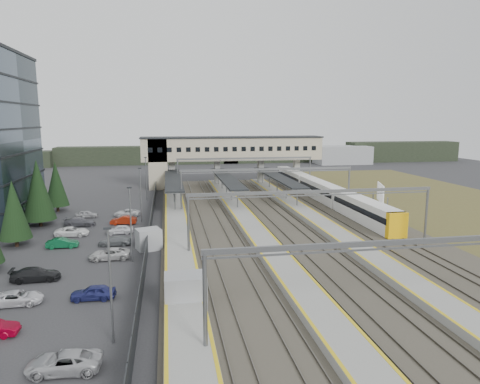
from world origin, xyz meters
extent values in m
plane|color=#2B2B2D|center=(0.00, 0.00, 0.00)|extent=(220.00, 220.00, 0.00)
cylinder|color=black|center=(-22.00, 0.00, 0.60)|extent=(0.44, 0.44, 1.20)
cone|color=black|center=(-22.00, 0.00, 4.50)|extent=(3.64, 3.64, 7.00)
cylinder|color=black|center=(-22.00, 10.00, 0.60)|extent=(0.44, 0.44, 1.20)
cone|color=black|center=(-22.00, 10.00, 5.25)|extent=(4.42, 4.42, 8.50)
cylinder|color=black|center=(-22.00, 20.00, 0.60)|extent=(0.44, 0.44, 1.20)
cone|color=black|center=(-22.00, 20.00, 4.60)|extent=(3.74, 3.74, 7.20)
imported|color=silver|center=(-16.50, -17.40, 0.57)|extent=(4.17, 2.06, 1.14)
imported|color=black|center=(-16.50, -12.10, 0.64)|extent=(4.49, 2.02, 1.28)
imported|color=#0D522D|center=(-16.50, -1.50, 0.59)|extent=(3.61, 1.31, 1.18)
imported|color=white|center=(-16.50, 3.80, 0.59)|extent=(4.34, 2.15, 1.18)
imported|color=#53535A|center=(-16.50, 9.10, 0.62)|extent=(4.40, 2.13, 1.24)
imported|color=#A9A9AD|center=(-16.50, 14.40, 0.57)|extent=(3.33, 1.35, 1.13)
imported|color=#A9AAAE|center=(-10.50, -28.00, 0.61)|extent=(4.52, 2.26, 1.23)
imported|color=navy|center=(-10.50, -17.40, 0.62)|extent=(3.74, 1.68, 1.25)
imported|color=#BABABA|center=(-10.50, -6.80, 0.61)|extent=(4.38, 2.05, 1.21)
imported|color=slate|center=(-10.50, -1.50, 0.57)|extent=(3.98, 1.76, 1.14)
imported|color=silver|center=(-10.50, 3.80, 0.59)|extent=(3.56, 1.62, 1.18)
imported|color=maroon|center=(-10.50, 9.10, 0.61)|extent=(3.82, 1.67, 1.22)
imported|color=silver|center=(-10.50, 14.40, 0.55)|extent=(4.10, 2.10, 1.11)
cylinder|color=slate|center=(-8.00, -25.00, 4.00)|extent=(0.16, 0.16, 8.00)
cube|color=black|center=(-8.00, -25.00, 8.00)|extent=(0.50, 0.25, 0.15)
cylinder|color=slate|center=(-8.00, -8.00, 4.00)|extent=(0.16, 0.16, 8.00)
cube|color=black|center=(-8.00, -8.00, 8.00)|extent=(0.50, 0.25, 0.15)
cylinder|color=slate|center=(-8.00, 10.00, 4.00)|extent=(0.16, 0.16, 8.00)
cube|color=black|center=(-8.00, 10.00, 8.00)|extent=(0.50, 0.25, 0.15)
cylinder|color=slate|center=(-8.00, 28.00, 4.00)|extent=(0.16, 0.16, 8.00)
cube|color=black|center=(-8.00, 28.00, 8.00)|extent=(0.50, 0.25, 0.15)
cube|color=#26282B|center=(-6.50, 5.00, 1.00)|extent=(0.08, 90.00, 2.00)
cube|color=gray|center=(-2.91, -20.30, 1.38)|extent=(3.31, 2.44, 2.75)
cube|color=gray|center=(-6.43, -3.79, 1.22)|extent=(3.21, 2.93, 2.43)
cube|color=#39352C|center=(12.00, 5.00, 0.10)|extent=(34.00, 90.00, 0.20)
cube|color=#59544C|center=(-0.72, 5.00, 0.28)|extent=(0.08, 90.00, 0.14)
cube|color=#59544C|center=(0.72, 5.00, 0.28)|extent=(0.08, 90.00, 0.14)
cube|color=#59544C|center=(3.28, 5.00, 0.28)|extent=(0.08, 90.00, 0.14)
cube|color=#59544C|center=(4.72, 5.00, 0.28)|extent=(0.08, 90.00, 0.14)
cube|color=#59544C|center=(9.28, 5.00, 0.28)|extent=(0.08, 90.00, 0.14)
cube|color=#59544C|center=(10.72, 5.00, 0.28)|extent=(0.08, 90.00, 0.14)
cube|color=#59544C|center=(13.28, 5.00, 0.28)|extent=(0.08, 90.00, 0.14)
cube|color=#59544C|center=(14.72, 5.00, 0.28)|extent=(0.08, 90.00, 0.14)
cube|color=#59544C|center=(19.28, 5.00, 0.28)|extent=(0.08, 90.00, 0.14)
cube|color=#59544C|center=(20.72, 5.00, 0.28)|extent=(0.08, 90.00, 0.14)
cube|color=#59544C|center=(23.28, 5.00, 0.28)|extent=(0.08, 90.00, 0.14)
cube|color=#59544C|center=(24.72, 5.00, 0.28)|extent=(0.08, 90.00, 0.14)
cube|color=gray|center=(-3.00, 5.00, 0.45)|extent=(3.20, 82.00, 0.90)
cube|color=gold|center=(-4.45, 5.00, 0.91)|extent=(0.25, 82.00, 0.02)
cube|color=gold|center=(-1.55, 5.00, 0.91)|extent=(0.25, 82.00, 0.02)
cube|color=gray|center=(7.00, 5.00, 0.45)|extent=(3.20, 82.00, 0.90)
cube|color=gold|center=(5.55, 5.00, 0.91)|extent=(0.25, 82.00, 0.02)
cube|color=gold|center=(8.45, 5.00, 0.91)|extent=(0.25, 82.00, 0.02)
cube|color=gray|center=(17.00, 5.00, 0.45)|extent=(3.20, 82.00, 0.90)
cube|color=gold|center=(15.55, 5.00, 0.91)|extent=(0.25, 82.00, 0.02)
cube|color=gold|center=(18.45, 5.00, 0.91)|extent=(0.25, 82.00, 0.02)
cube|color=black|center=(-3.00, 27.00, 4.00)|extent=(3.00, 30.00, 0.25)
cube|color=slate|center=(-3.00, 27.00, 3.85)|extent=(3.10, 30.00, 0.12)
cylinder|color=slate|center=(-3.00, 14.00, 2.40)|extent=(0.20, 0.20, 3.10)
cylinder|color=slate|center=(-3.00, 20.50, 2.40)|extent=(0.20, 0.20, 3.10)
cylinder|color=slate|center=(-3.00, 27.00, 2.40)|extent=(0.20, 0.20, 3.10)
cylinder|color=slate|center=(-3.00, 33.50, 2.40)|extent=(0.20, 0.20, 3.10)
cylinder|color=slate|center=(-3.00, 40.00, 2.40)|extent=(0.20, 0.20, 3.10)
cube|color=black|center=(7.00, 27.00, 4.00)|extent=(3.00, 30.00, 0.25)
cube|color=slate|center=(7.00, 27.00, 3.85)|extent=(3.10, 30.00, 0.12)
cylinder|color=slate|center=(7.00, 14.00, 2.40)|extent=(0.20, 0.20, 3.10)
cylinder|color=slate|center=(7.00, 20.50, 2.40)|extent=(0.20, 0.20, 3.10)
cylinder|color=slate|center=(7.00, 27.00, 2.40)|extent=(0.20, 0.20, 3.10)
cylinder|color=slate|center=(7.00, 33.50, 2.40)|extent=(0.20, 0.20, 3.10)
cylinder|color=slate|center=(7.00, 40.00, 2.40)|extent=(0.20, 0.20, 3.10)
cube|color=black|center=(17.00, 27.00, 4.00)|extent=(3.00, 30.00, 0.25)
cube|color=slate|center=(17.00, 27.00, 3.85)|extent=(3.10, 30.00, 0.12)
cylinder|color=slate|center=(17.00, 14.00, 2.40)|extent=(0.20, 0.20, 3.10)
cylinder|color=slate|center=(17.00, 20.50, 2.40)|extent=(0.20, 0.20, 3.10)
cylinder|color=slate|center=(17.00, 27.00, 2.40)|extent=(0.20, 0.20, 3.10)
cylinder|color=slate|center=(17.00, 33.50, 2.40)|extent=(0.20, 0.20, 3.10)
cylinder|color=slate|center=(17.00, 40.00, 2.40)|extent=(0.20, 0.20, 3.10)
cube|color=tan|center=(10.50, 42.00, 8.50)|extent=(40.00, 6.00, 5.00)
cube|color=black|center=(10.50, 42.00, 11.05)|extent=(40.40, 6.40, 0.30)
cube|color=tan|center=(-6.00, 42.00, 5.50)|extent=(4.00, 6.00, 11.00)
cube|color=black|center=(-7.50, 38.98, 8.60)|extent=(1.00, 0.06, 1.00)
cube|color=black|center=(-5.50, 38.98, 8.60)|extent=(1.00, 0.06, 1.00)
cube|color=black|center=(-3.50, 38.98, 8.60)|extent=(1.00, 0.06, 1.00)
cube|color=black|center=(-1.50, 38.98, 8.60)|extent=(1.00, 0.06, 1.00)
cube|color=black|center=(0.50, 38.98, 8.60)|extent=(1.00, 0.06, 1.00)
cube|color=black|center=(2.50, 38.98, 8.60)|extent=(1.00, 0.06, 1.00)
cube|color=black|center=(4.50, 38.98, 8.60)|extent=(1.00, 0.06, 1.00)
cube|color=black|center=(6.50, 38.98, 8.60)|extent=(1.00, 0.06, 1.00)
cube|color=black|center=(8.50, 38.98, 8.60)|extent=(1.00, 0.06, 1.00)
cube|color=black|center=(10.50, 38.98, 8.60)|extent=(1.00, 0.06, 1.00)
cube|color=black|center=(12.50, 38.98, 8.60)|extent=(1.00, 0.06, 1.00)
cube|color=black|center=(14.50, 38.98, 8.60)|extent=(1.00, 0.06, 1.00)
cube|color=black|center=(16.50, 38.98, 8.60)|extent=(1.00, 0.06, 1.00)
cube|color=black|center=(18.50, 38.98, 8.60)|extent=(1.00, 0.06, 1.00)
cube|color=black|center=(20.50, 38.98, 8.60)|extent=(1.00, 0.06, 1.00)
cube|color=black|center=(22.50, 38.98, 8.60)|extent=(1.00, 0.06, 1.00)
cube|color=black|center=(24.50, 38.98, 8.60)|extent=(1.00, 0.06, 1.00)
cube|color=black|center=(26.50, 38.98, 8.60)|extent=(1.00, 0.06, 1.00)
cube|color=black|center=(28.50, 38.98, 8.60)|extent=(1.00, 0.06, 1.00)
cube|color=gray|center=(-4.50, 42.00, 3.00)|extent=(1.20, 1.60, 6.00)
cube|color=gray|center=(-3.00, 42.00, 3.00)|extent=(1.20, 1.60, 6.00)
cube|color=gray|center=(7.00, 42.00, 3.00)|extent=(1.20, 1.60, 6.00)
cube|color=gray|center=(17.00, 42.00, 3.00)|extent=(1.20, 1.60, 6.00)
cube|color=gray|center=(25.50, 42.00, 3.00)|extent=(1.20, 1.60, 6.00)
cylinder|color=slate|center=(-2.00, -28.00, 3.50)|extent=(0.28, 0.28, 7.00)
cube|color=slate|center=(12.00, -28.00, 7.00)|extent=(28.40, 0.25, 0.35)
cube|color=slate|center=(12.00, -28.00, 6.60)|extent=(28.40, 0.12, 0.12)
cylinder|color=slate|center=(-2.00, -8.00, 3.50)|extent=(0.28, 0.28, 7.00)
cylinder|color=slate|center=(26.00, -8.00, 3.50)|extent=(0.28, 0.28, 7.00)
cube|color=slate|center=(12.00, -8.00, 7.00)|extent=(28.40, 0.25, 0.35)
cube|color=slate|center=(12.00, -8.00, 6.60)|extent=(28.40, 0.12, 0.12)
cylinder|color=slate|center=(-2.00, 14.00, 3.50)|extent=(0.28, 0.28, 7.00)
cylinder|color=slate|center=(26.00, 14.00, 3.50)|extent=(0.28, 0.28, 7.00)
cube|color=slate|center=(12.00, 14.00, 7.00)|extent=(28.40, 0.25, 0.35)
cube|color=slate|center=(12.00, 14.00, 6.60)|extent=(28.40, 0.12, 0.12)
cylinder|color=slate|center=(-2.00, 34.00, 3.50)|extent=(0.28, 0.28, 7.00)
cylinder|color=slate|center=(26.00, 34.00, 3.50)|extent=(0.28, 0.28, 7.00)
cube|color=slate|center=(12.00, 34.00, 7.00)|extent=(28.40, 0.25, 0.35)
cube|color=slate|center=(12.00, 34.00, 6.60)|extent=(28.40, 0.12, 0.12)
cube|color=white|center=(24.00, 3.60, 1.91)|extent=(2.55, 17.59, 3.27)
cube|color=black|center=(24.00, 3.60, 2.27)|extent=(2.60, 16.99, 0.82)
cube|color=slate|center=(24.00, 3.60, 0.50)|extent=(2.18, 16.19, 0.45)
cube|color=white|center=(24.00, 21.79, 1.91)|extent=(2.55, 17.59, 3.27)
cube|color=black|center=(24.00, 21.79, 2.27)|extent=(2.60, 16.99, 0.82)
cube|color=slate|center=(24.00, 21.79, 0.50)|extent=(2.18, 16.19, 0.45)
cube|color=white|center=(24.00, 39.97, 1.91)|extent=(2.55, 17.59, 3.27)
cube|color=black|center=(24.00, 39.97, 2.27)|extent=(2.60, 16.99, 0.82)
cube|color=slate|center=(24.00, 39.97, 0.50)|extent=(2.18, 16.19, 0.45)
cube|color=#F5B30B|center=(24.00, -5.09, 1.91)|extent=(2.56, 0.90, 3.27)
cylinder|color=slate|center=(29.43, 7.19, 1.53)|extent=(0.20, 0.20, 3.05)
cylinder|color=slate|center=(29.43, 11.92, 1.53)|extent=(0.20, 0.20, 3.05)
cube|color=silver|center=(29.43, 9.55, 3.38)|extent=(1.97, 5.47, 2.86)
cube|color=black|center=(-10.00, 95.00, 3.00)|extent=(60.00, 8.00, 6.00)
cube|color=black|center=(40.00, 95.00, 2.50)|extent=(50.00, 8.00, 5.00)
cube|color=black|center=(80.00, 90.00, 3.50)|extent=(40.00, 8.00, 7.00)
cube|color=black|center=(-55.00, 92.00, 2.50)|extent=(30.00, 8.00, 5.00)
cube|color=gray|center=(55.00, 85.00, 3.00)|extent=(18.00, 10.00, 6.00)
camera|label=1|loc=(-4.08, -52.93, 14.95)|focal=32.00mm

